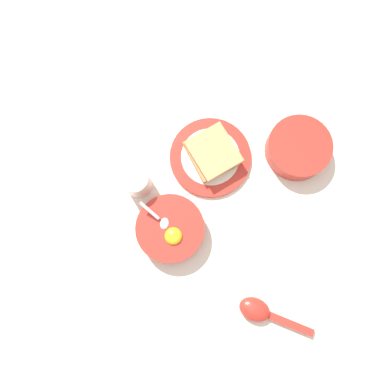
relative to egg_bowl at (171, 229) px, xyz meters
The scene contains 7 objects.
ground_plane 0.08m from the egg_bowl, 50.59° to the right, with size 3.00×3.00×0.00m, color silver.
egg_bowl is the anchor object (origin of this frame).
toast_plate 0.20m from the egg_bowl, 18.11° to the right, with size 0.19×0.19×0.01m.
toast_sandwich 0.20m from the egg_bowl, 17.84° to the right, with size 0.15×0.15×0.03m.
soup_spoon 0.27m from the egg_bowl, 121.72° to the right, with size 0.07×0.17×0.03m.
congee_bowl 0.35m from the egg_bowl, 47.12° to the right, with size 0.15×0.15×0.05m.
drinking_cup 0.13m from the egg_bowl, 46.38° to the left, with size 0.06×0.06×0.08m.
Camera 1 is at (-0.10, 0.00, 0.87)m, focal length 35.00 mm.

